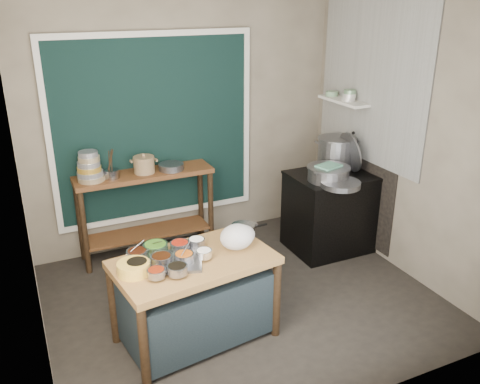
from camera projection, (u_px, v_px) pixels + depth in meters
name	position (u px, v px, depth m)	size (l,w,h in m)	color
floor	(242.00, 300.00, 4.82)	(3.50, 3.00, 0.02)	black
back_wall	(184.00, 120.00, 5.58)	(3.50, 0.02, 2.80)	#7A705E
left_wall	(19.00, 190.00, 3.62)	(0.02, 3.00, 2.80)	#7A705E
right_wall	(404.00, 136.00, 4.99)	(0.02, 3.00, 2.80)	#7A705E
curtain_panel	(155.00, 129.00, 5.43)	(2.10, 0.02, 1.90)	black
curtain_frame	(155.00, 129.00, 5.42)	(2.22, 0.03, 2.02)	beige
tile_panel	(371.00, 81.00, 5.28)	(0.02, 1.70, 1.70)	#B2B2AA
soot_patch	(356.00, 182.00, 5.79)	(0.01, 1.30, 1.30)	black
wall_shelf	(344.00, 101.00, 5.59)	(0.22, 0.70, 0.03)	beige
prep_table	(195.00, 299.00, 4.15)	(1.25, 0.72, 0.75)	olive
back_counter	(147.00, 213.00, 5.51)	(1.45, 0.40, 0.95)	brown
stove_block	(331.00, 213.00, 5.66)	(0.90, 0.68, 0.85)	black
stove_top	(334.00, 176.00, 5.49)	(0.92, 0.69, 0.03)	black
condiment_tray	(169.00, 261.00, 3.95)	(0.51, 0.36, 0.02)	gray
condiment_bowls	(165.00, 256.00, 3.94)	(0.70, 0.56, 0.08)	gray
yellow_basin	(134.00, 268.00, 3.78)	(0.25, 0.25, 0.09)	gold
saucepan	(243.00, 231.00, 4.35)	(0.21, 0.21, 0.11)	gray
plastic_bag_a	(237.00, 237.00, 4.14)	(0.28, 0.24, 0.21)	white
plastic_bag_b	(242.00, 235.00, 4.22)	(0.22, 0.19, 0.17)	white
bowl_stack	(90.00, 168.00, 5.06)	(0.27, 0.27, 0.30)	tan
utensil_cup	(112.00, 174.00, 5.15)	(0.15, 0.15, 0.09)	gray
ceramic_crock	(144.00, 166.00, 5.29)	(0.23, 0.23, 0.16)	olive
wide_bowl	(171.00, 167.00, 5.40)	(0.27, 0.27, 0.07)	gray
stock_pot	(336.00, 153.00, 5.65)	(0.44, 0.44, 0.34)	gray
pot_lid	(350.00, 152.00, 5.50)	(0.45, 0.45, 0.02)	gray
steamer	(328.00, 174.00, 5.28)	(0.46, 0.46, 0.15)	gray
green_cloth	(329.00, 166.00, 5.25)	(0.24, 0.18, 0.02)	slate
shallow_pan	(341.00, 184.00, 5.13)	(0.41, 0.41, 0.05)	gray
shelf_bowl_stack	(349.00, 96.00, 5.49)	(0.15, 0.15, 0.12)	silver
shelf_bowl_green	(332.00, 94.00, 5.77)	(0.14, 0.14, 0.05)	gray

